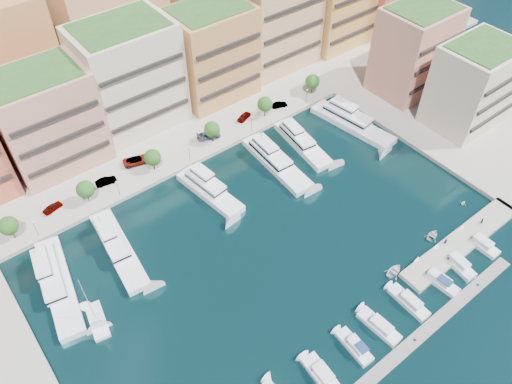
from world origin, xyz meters
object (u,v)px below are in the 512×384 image
(lamppost_2, at_px, (189,151))
(tree_2, at_px, (153,157))
(car_1, at_px, (106,181))
(yacht_4, at_px, (274,160))
(tree_0, at_px, (9,226))
(cruiser_8, at_px, (456,263))
(yacht_6, at_px, (350,121))
(tender_3, at_px, (463,203))
(cruiser_3, at_px, (321,374))
(cruiser_5, at_px, (379,326))
(sailboat_2, at_px, (98,321))
(tree_1, at_px, (85,189))
(lamppost_0, at_px, (35,226))
(car_3, at_px, (209,135))
(car_2, at_px, (137,160))
(tree_3, at_px, (212,129))
(tree_5, at_px, (312,82))
(tender_0, at_px, (394,271))
(yacht_0, at_px, (57,281))
(car_4, at_px, (244,116))
(person_0, at_px, (446,242))
(yacht_5, at_px, (301,141))
(tender_2, at_px, (433,235))
(person_1, at_px, (482,221))
(cruiser_7, at_px, (437,279))
(cruiser_6, at_px, (409,302))
(car_5, at_px, (279,105))
(yacht_1, at_px, (117,246))
(lamppost_3, at_px, (252,121))
(car_0, at_px, (52,207))
(lamppost_4, at_px, (307,94))
(cruiser_4, at_px, (355,347))
(yacht_3, at_px, (208,189))
(cruiser_9, at_px, (480,244))
(tree_4, at_px, (265,104))

(lamppost_2, bearing_deg, tree_2, 163.96)
(car_1, bearing_deg, yacht_4, -107.47)
(tree_0, xyz_separation_m, cruiser_8, (64.81, -58.09, -4.20))
(yacht_6, height_order, tender_3, yacht_6)
(cruiser_3, relative_size, cruiser_5, 0.89)
(sailboat_2, bearing_deg, tree_1, 67.45)
(lamppost_0, relative_size, car_3, 0.73)
(car_2, xyz_separation_m, car_3, (18.12, -2.71, -0.01))
(tree_3, height_order, lamppost_0, tree_3)
(tree_5, relative_size, tender_0, 1.46)
(yacht_0, bearing_deg, tender_0, -35.48)
(yacht_0, height_order, car_4, yacht_0)
(yacht_6, bearing_deg, cruiser_8, -108.72)
(cruiser_3, height_order, person_0, person_0)
(yacht_5, bearing_deg, lamppost_0, 169.89)
(yacht_4, height_order, tender_2, yacht_4)
(cruiser_3, bearing_deg, sailboat_2, 127.89)
(yacht_4, xyz_separation_m, car_4, (3.87, 16.79, 0.67))
(sailboat_2, height_order, person_1, sailboat_2)
(tender_3, bearing_deg, yacht_4, 24.32)
(yacht_6, distance_m, cruiser_7, 47.81)
(yacht_4, xyz_separation_m, cruiser_6, (-4.47, -43.66, -0.54))
(car_1, relative_size, car_4, 1.03)
(tree_5, distance_m, person_0, 55.65)
(sailboat_2, relative_size, car_5, 3.22)
(yacht_1, relative_size, cruiser_7, 2.43)
(yacht_0, distance_m, car_1, 25.92)
(tree_1, distance_m, cruiser_3, 59.71)
(person_0, bearing_deg, lamppost_3, -35.08)
(cruiser_3, height_order, car_1, car_1)
(cruiser_3, distance_m, car_2, 62.54)
(yacht_4, bearing_deg, car_0, 159.86)
(yacht_4, distance_m, cruiser_6, 43.89)
(lamppost_4, relative_size, car_1, 0.92)
(lamppost_2, distance_m, yacht_1, 27.93)
(cruiser_5, bearing_deg, tender_3, 13.73)
(yacht_5, height_order, cruiser_4, yacht_5)
(yacht_3, distance_m, person_0, 50.13)
(lamppost_4, bearing_deg, tender_2, -100.68)
(cruiser_6, distance_m, sailboat_2, 55.60)
(car_5, bearing_deg, yacht_0, 122.28)
(cruiser_8, relative_size, cruiser_9, 1.07)
(cruiser_9, bearing_deg, lamppost_4, 86.39)
(car_5, bearing_deg, tender_3, -149.92)
(tree_4, height_order, cruiser_8, tree_4)
(cruiser_7, relative_size, tender_2, 2.64)
(yacht_3, bearing_deg, tender_2, -52.94)
(sailboat_2, relative_size, car_0, 3.12)
(yacht_5, height_order, car_3, yacht_5)
(lamppost_0, xyz_separation_m, cruiser_4, (32.93, -55.79, -3.26))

